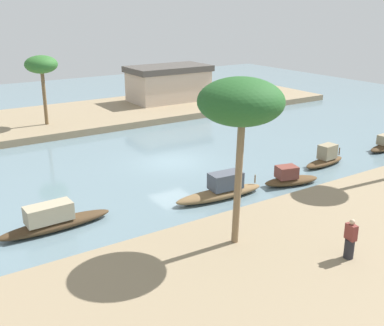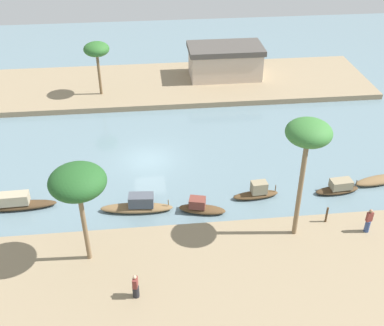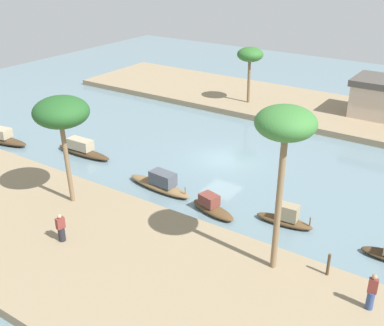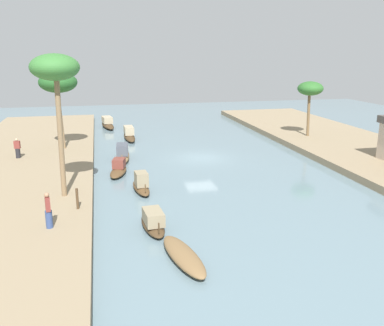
% 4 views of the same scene
% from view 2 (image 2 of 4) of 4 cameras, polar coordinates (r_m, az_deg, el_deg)
% --- Properties ---
extents(river_water, '(75.06, 75.06, 0.00)m').
position_cam_2_polar(river_water, '(38.64, -5.16, 0.33)').
color(river_water, slate).
rests_on(river_water, ground).
extents(riverbank_left, '(46.94, 10.68, 0.53)m').
position_cam_2_polar(riverbank_left, '(27.66, -4.22, -15.08)').
color(riverbank_left, '#937F60').
rests_on(riverbank_left, ground).
extents(riverbank_right, '(46.94, 10.68, 0.53)m').
position_cam_2_polar(riverbank_right, '(50.94, -5.69, 9.14)').
color(riverbank_right, '#937F60').
rests_on(riverbank_right, ground).
extents(sampan_with_tall_canopy, '(5.06, 1.14, 1.24)m').
position_cam_2_polar(sampan_with_tall_canopy, '(35.29, -19.97, -4.48)').
color(sampan_with_tall_canopy, '#47331E').
rests_on(sampan_with_tall_canopy, river_water).
extents(sampan_with_red_awning, '(3.32, 1.22, 1.04)m').
position_cam_2_polar(sampan_with_red_awning, '(36.29, 16.98, -2.81)').
color(sampan_with_red_awning, '#47331E').
rests_on(sampan_with_red_awning, river_water).
extents(sampan_open_hull, '(3.36, 1.76, 1.09)m').
position_cam_2_polar(sampan_open_hull, '(32.96, 1.04, -5.27)').
color(sampan_open_hull, brown).
rests_on(sampan_open_hull, river_water).
extents(sampan_downstream_large, '(5.03, 1.46, 1.33)m').
position_cam_2_polar(sampan_downstream_large, '(33.18, -6.40, -5.02)').
color(sampan_downstream_large, brown).
rests_on(sampan_downstream_large, river_water).
extents(sampan_upstream_small, '(4.22, 1.77, 0.50)m').
position_cam_2_polar(sampan_upstream_small, '(38.43, 21.39, -1.87)').
color(sampan_upstream_small, brown).
rests_on(sampan_upstream_small, river_water).
extents(sampan_foreground, '(3.36, 1.15, 1.29)m').
position_cam_2_polar(sampan_foreground, '(34.52, 7.69, -3.45)').
color(sampan_foreground, brown).
rests_on(sampan_foreground, river_water).
extents(person_on_near_bank, '(0.41, 0.37, 1.75)m').
position_cam_2_polar(person_on_near_bank, '(32.27, 20.16, -6.54)').
color(person_on_near_bank, '#33477A').
rests_on(person_on_near_bank, riverbank_left).
extents(person_by_mooring, '(0.41, 0.47, 1.55)m').
position_cam_2_polar(person_by_mooring, '(26.74, -6.70, -14.42)').
color(person_by_mooring, '#232328').
rests_on(person_by_mooring, riverbank_left).
extents(mooring_post, '(0.14, 0.14, 1.13)m').
position_cam_2_polar(mooring_post, '(32.39, 15.66, -5.91)').
color(mooring_post, '#4C3823').
rests_on(mooring_post, riverbank_left).
extents(palm_tree_left_near, '(3.12, 3.12, 6.45)m').
position_cam_2_polar(palm_tree_left_near, '(26.21, -13.39, -2.28)').
color(palm_tree_left_near, '#7F6647').
rests_on(palm_tree_left_near, riverbank_left).
extents(palm_tree_left_far, '(2.62, 2.62, 7.96)m').
position_cam_2_polar(palm_tree_left_far, '(27.43, 13.61, 3.14)').
color(palm_tree_left_far, '#7F6647').
rests_on(palm_tree_left_far, riverbank_left).
extents(palm_tree_right_tall, '(2.44, 2.44, 5.28)m').
position_cam_2_polar(palm_tree_right_tall, '(47.29, -11.24, 12.99)').
color(palm_tree_right_tall, brown).
rests_on(palm_tree_right_tall, riverbank_right).
extents(riverside_building, '(7.74, 4.43, 3.33)m').
position_cam_2_polar(riverside_building, '(51.76, 3.93, 11.97)').
color(riverside_building, '#C6B29E').
rests_on(riverside_building, riverbank_right).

